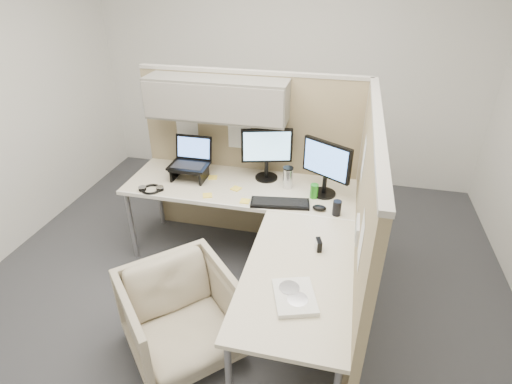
% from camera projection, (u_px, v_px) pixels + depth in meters
% --- Properties ---
extents(ground, '(4.50, 4.50, 0.00)m').
position_uv_depth(ground, '(238.00, 293.00, 3.35)').
color(ground, '#343539').
rests_on(ground, ground).
extents(partition_back, '(2.00, 0.36, 1.63)m').
position_uv_depth(partition_back, '(236.00, 132.00, 3.54)').
color(partition_back, '#998764').
rests_on(partition_back, ground).
extents(partition_right, '(0.07, 2.03, 1.63)m').
position_uv_depth(partition_right, '(360.00, 232.00, 2.70)').
color(partition_right, '#998764').
rests_on(partition_right, ground).
extents(desk, '(2.00, 1.98, 0.73)m').
position_uv_depth(desk, '(255.00, 218.00, 3.09)').
color(desk, beige).
rests_on(desk, ground).
extents(office_chair, '(0.95, 0.95, 0.72)m').
position_uv_depth(office_chair, '(181.00, 313.00, 2.68)').
color(office_chair, '#B3A38F').
rests_on(office_chair, ground).
extents(monitor_left, '(0.43, 0.20, 0.47)m').
position_uv_depth(monitor_left, '(267.00, 150.00, 3.43)').
color(monitor_left, black).
rests_on(monitor_left, desk).
extents(monitor_right, '(0.39, 0.26, 0.47)m').
position_uv_depth(monitor_right, '(326.00, 164.00, 3.19)').
color(monitor_right, black).
rests_on(monitor_right, desk).
extents(laptop_station, '(0.34, 0.29, 0.35)m').
position_uv_depth(laptop_station, '(190.00, 163.00, 3.52)').
color(laptop_station, black).
rests_on(laptop_station, desk).
extents(keyboard, '(0.48, 0.22, 0.02)m').
position_uv_depth(keyboard, '(280.00, 203.00, 3.18)').
color(keyboard, black).
rests_on(keyboard, desk).
extents(mouse, '(0.11, 0.07, 0.04)m').
position_uv_depth(mouse, '(319.00, 208.00, 3.10)').
color(mouse, black).
rests_on(mouse, desk).
extents(travel_mug, '(0.09, 0.09, 0.19)m').
position_uv_depth(travel_mug, '(288.00, 177.00, 3.38)').
color(travel_mug, silver).
rests_on(travel_mug, desk).
extents(soda_can_green, '(0.07, 0.07, 0.12)m').
position_uv_depth(soda_can_green, '(337.00, 208.00, 3.02)').
color(soda_can_green, black).
rests_on(soda_can_green, desk).
extents(soda_can_silver, '(0.07, 0.07, 0.12)m').
position_uv_depth(soda_can_silver, '(314.00, 191.00, 3.25)').
color(soda_can_silver, '#268C1E').
rests_on(soda_can_silver, desk).
extents(sticky_note_b, '(0.08, 0.08, 0.01)m').
position_uv_depth(sticky_note_b, '(245.00, 201.00, 3.22)').
color(sticky_note_b, yellow).
rests_on(sticky_note_b, desk).
extents(sticky_note_a, '(0.10, 0.10, 0.01)m').
position_uv_depth(sticky_note_a, '(207.00, 195.00, 3.30)').
color(sticky_note_a, yellow).
rests_on(sticky_note_a, desk).
extents(sticky_note_d, '(0.10, 0.10, 0.01)m').
position_uv_depth(sticky_note_d, '(236.00, 189.00, 3.40)').
color(sticky_note_d, yellow).
rests_on(sticky_note_d, desk).
extents(sticky_note_c, '(0.09, 0.09, 0.01)m').
position_uv_depth(sticky_note_c, '(213.00, 177.00, 3.58)').
color(sticky_note_c, yellow).
rests_on(sticky_note_c, desk).
extents(headphones, '(0.21, 0.20, 0.03)m').
position_uv_depth(headphones, '(151.00, 189.00, 3.37)').
color(headphones, black).
rests_on(headphones, desk).
extents(paper_stack, '(0.31, 0.35, 0.03)m').
position_uv_depth(paper_stack, '(295.00, 297.00, 2.28)').
color(paper_stack, white).
rests_on(paper_stack, desk).
extents(desk_clock, '(0.05, 0.08, 0.08)m').
position_uv_depth(desk_clock, '(318.00, 245.00, 2.66)').
color(desk_clock, black).
rests_on(desk_clock, desk).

